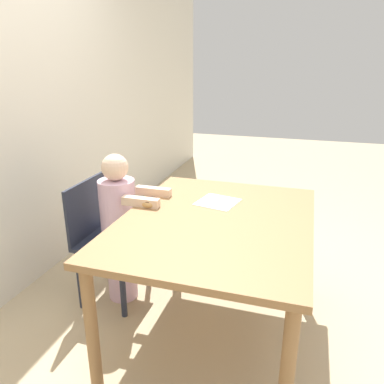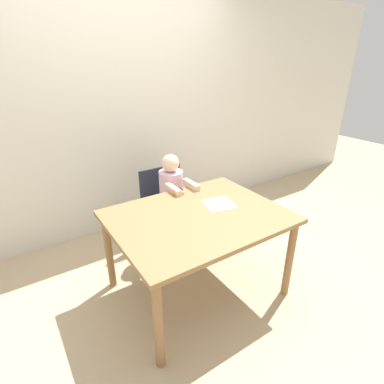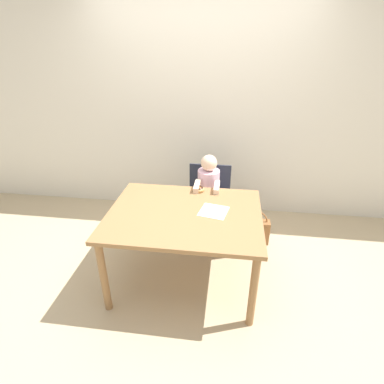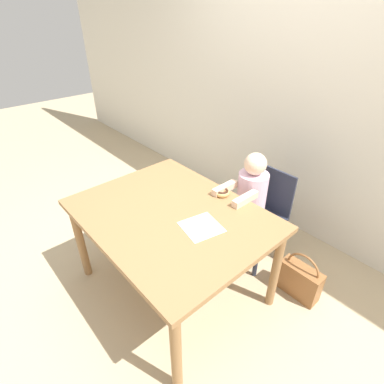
{
  "view_description": "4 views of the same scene",
  "coord_description": "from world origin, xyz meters",
  "views": [
    {
      "loc": [
        -1.78,
        -0.42,
        1.51
      ],
      "look_at": [
        0.04,
        0.15,
        0.84
      ],
      "focal_mm": 35.0,
      "sensor_mm": 36.0,
      "label": 1
    },
    {
      "loc": [
        -1.12,
        -1.62,
        1.8
      ],
      "look_at": [
        0.04,
        0.15,
        0.84
      ],
      "focal_mm": 28.0,
      "sensor_mm": 36.0,
      "label": 2
    },
    {
      "loc": [
        0.35,
        -2.12,
        2.01
      ],
      "look_at": [
        0.04,
        0.15,
        0.84
      ],
      "focal_mm": 28.0,
      "sensor_mm": 36.0,
      "label": 3
    },
    {
      "loc": [
        1.28,
        -0.94,
        1.88
      ],
      "look_at": [
        0.04,
        0.15,
        0.84
      ],
      "focal_mm": 28.0,
      "sensor_mm": 36.0,
      "label": 4
    }
  ],
  "objects": [
    {
      "name": "donut",
      "position": [
        0.07,
        0.41,
        0.74
      ],
      "size": [
        0.11,
        0.11,
        0.04
      ],
      "color": "tan",
      "rests_on": "dining_table"
    },
    {
      "name": "napkin",
      "position": [
        0.24,
        0.05,
        0.72
      ],
      "size": [
        0.26,
        0.26,
        0.0
      ],
      "color": "white",
      "rests_on": "dining_table"
    },
    {
      "name": "handbag",
      "position": [
        0.67,
        0.66,
        0.14
      ],
      "size": [
        0.31,
        0.12,
        0.39
      ],
      "color": "brown",
      "rests_on": "ground_plane"
    },
    {
      "name": "dining_table",
      "position": [
        0.0,
        0.0,
        0.63
      ],
      "size": [
        1.28,
        0.99,
        0.72
      ],
      "color": "olive",
      "rests_on": "ground_plane"
    },
    {
      "name": "wall_back",
      "position": [
        0.0,
        1.39,
        1.25
      ],
      "size": [
        8.0,
        0.05,
        2.5
      ],
      "color": "silver",
      "rests_on": "ground_plane"
    },
    {
      "name": "child_figure",
      "position": [
        0.15,
        0.66,
        0.5
      ],
      "size": [
        0.24,
        0.43,
        0.98
      ],
      "color": "silver",
      "rests_on": "ground_plane"
    },
    {
      "name": "ground_plane",
      "position": [
        0.0,
        0.0,
        0.0
      ],
      "size": [
        12.0,
        12.0,
        0.0
      ],
      "primitive_type": "plane",
      "color": "tan"
    },
    {
      "name": "chair",
      "position": [
        0.15,
        0.77,
        0.43
      ],
      "size": [
        0.45,
        0.37,
        0.8
      ],
      "color": "#232838",
      "rests_on": "ground_plane"
    }
  ]
}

